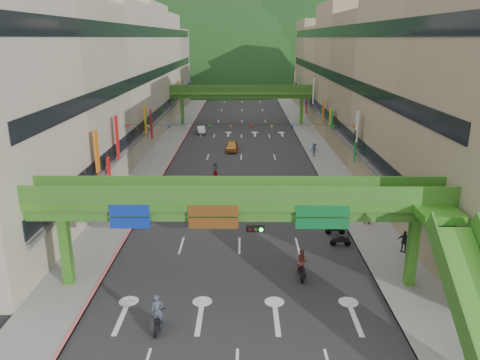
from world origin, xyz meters
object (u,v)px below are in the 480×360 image
Objects in this scene: car_silver at (201,130)px; overpass_near at (254,214)px; car_yellow at (232,146)px; pedestrian_red at (369,217)px; scooter_rider_mid at (302,264)px; scooter_rider_near at (157,314)px.

overpass_near is at bearing -90.64° from car_silver.
pedestrian_red is (12.33, -27.51, 0.14)m from car_yellow.
car_yellow is (-2.29, 38.21, -4.50)m from overpass_near.
pedestrian_red reaches higher than car_silver.
scooter_rider_mid is at bearing 24.00° from overpass_near.
pedestrian_red is at bearing 46.80° from overpass_near.
scooter_rider_mid is at bearing 34.27° from scooter_rider_near.
overpass_near is 5.43m from scooter_rider_mid.
car_yellow is at bearing -75.87° from car_silver.
overpass_near is 16.53× the size of pedestrian_red.
scooter_rider_mid is 11.49m from pedestrian_red.
overpass_near is 13.14× the size of scooter_rider_mid.
overpass_near is 51.55m from car_silver.
scooter_rider_mid is at bearing -80.25° from car_yellow.
pedestrian_red is at bearing -75.37° from car_silver.
car_silver is at bearing 119.42° from pedestrian_red.
overpass_near is at bearing -156.00° from scooter_rider_mid.
overpass_near is at bearing -85.38° from car_yellow.
scooter_rider_mid is at bearing -120.80° from pedestrian_red.
car_yellow is at bearing 98.56° from scooter_rider_mid.
overpass_near is 38.54m from car_yellow.
scooter_rider_near reaches higher than pedestrian_red.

